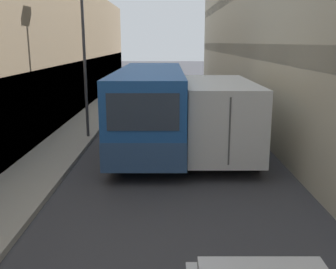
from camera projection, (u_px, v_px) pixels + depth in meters
name	position (u px, v px, depth m)	size (l,w,h in m)	color
ground_plane	(171.00, 154.00, 14.79)	(150.00, 150.00, 0.00)	#38383D
sidewalk_left	(57.00, 152.00, 14.78)	(1.95, 60.00, 0.16)	#9E998E
bus	(151.00, 106.00, 15.79)	(2.53, 9.69, 3.08)	#1E519E
box_truck	(215.00, 113.00, 14.95)	(2.41, 7.70, 2.78)	silver
street_lamp	(83.00, 16.00, 15.89)	(0.36, 0.80, 7.28)	#38383D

